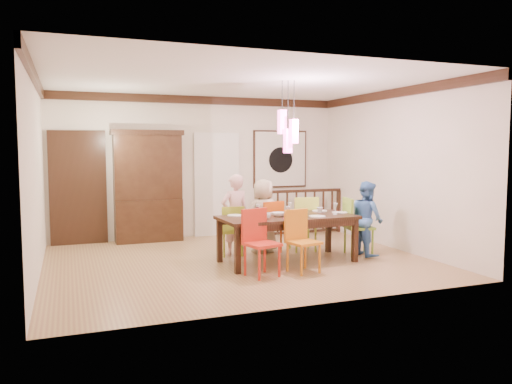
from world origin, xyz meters
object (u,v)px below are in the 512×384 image
object	(u,v)px
chair_end_right	(359,222)
person_far_mid	(263,216)
balustrade	(301,211)
person_end_right	(367,218)
dining_table	(287,221)
china_hutch	(148,186)
chair_far_left	(231,227)
person_far_left	(235,215)

from	to	relation	value
chair_end_right	person_far_mid	bearing A→B (deg)	74.01
balustrade	person_end_right	bearing A→B (deg)	-86.39
dining_table	china_hutch	size ratio (longest dim) A/B	1.01
chair_far_left	dining_table	bearing A→B (deg)	134.07
chair_far_left	balustrade	size ratio (longest dim) A/B	0.42
chair_end_right	china_hutch	world-z (taller)	china_hutch
chair_end_right	person_far_mid	distance (m)	1.65
dining_table	china_hutch	world-z (taller)	china_hutch
dining_table	chair_far_left	xyz separation A→B (m)	(-0.70, 0.82, -0.18)
chair_end_right	person_far_mid	size ratio (longest dim) A/B	0.76
chair_end_right	china_hutch	bearing A→B (deg)	62.66
balustrade	person_end_right	world-z (taller)	person_end_right
person_far_left	balustrade	bearing A→B (deg)	-151.13
chair_end_right	person_far_mid	world-z (taller)	person_far_mid
chair_end_right	balustrade	xyz separation A→B (m)	(-0.02, 2.24, -0.07)
china_hutch	person_far_left	xyz separation A→B (m)	(1.19, -1.85, -0.40)
chair_end_right	person_far_mid	xyz separation A→B (m)	(-1.46, 0.77, 0.08)
person_far_mid	dining_table	bearing A→B (deg)	86.13
chair_far_left	person_far_mid	xyz separation A→B (m)	(0.61, 0.01, 0.16)
china_hutch	balustrade	size ratio (longest dim) A/B	1.08
chair_end_right	balustrade	distance (m)	2.24
chair_far_left	balustrade	distance (m)	2.53
chair_far_left	person_far_left	world-z (taller)	person_far_left
person_end_right	person_far_mid	bearing A→B (deg)	62.65
dining_table	person_end_right	world-z (taller)	person_end_right
dining_table	person_far_left	xyz separation A→B (m)	(-0.63, 0.80, 0.03)
balustrade	chair_far_left	bearing A→B (deg)	-143.84
chair_far_left	person_far_mid	world-z (taller)	person_far_mid
dining_table	person_far_left	size ratio (longest dim) A/B	1.59
balustrade	person_far_left	bearing A→B (deg)	-142.55
person_far_left	person_far_mid	world-z (taller)	person_far_left
chair_far_left	person_far_left	size ratio (longest dim) A/B	0.62
chair_end_right	person_end_right	xyz separation A→B (m)	(0.12, -0.07, 0.07)
dining_table	person_far_left	world-z (taller)	person_far_left
china_hutch	person_far_mid	world-z (taller)	china_hutch
china_hutch	balustrade	bearing A→B (deg)	-6.22
chair_end_right	person_far_left	size ratio (longest dim) A/B	0.71
person_end_right	dining_table	bearing A→B (deg)	90.14
dining_table	person_far_left	bearing A→B (deg)	126.27
dining_table	chair_far_left	world-z (taller)	chair_far_left
balustrade	person_far_mid	xyz separation A→B (m)	(-1.45, -1.47, 0.15)
balustrade	person_far_left	world-z (taller)	person_far_left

